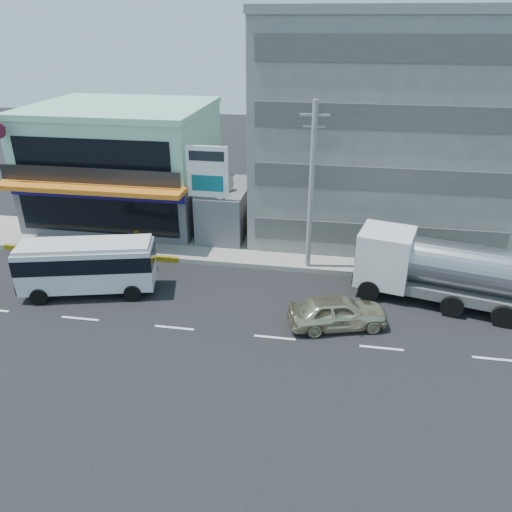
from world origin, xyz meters
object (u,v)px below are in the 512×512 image
(satellite_dish, at_px, (223,190))
(utility_pole_near, at_px, (311,189))
(minibus, at_px, (87,263))
(tanker_truck, at_px, (438,268))
(concrete_building, at_px, (380,131))
(motorcycle_rider, at_px, (140,257))
(shop_building, at_px, (125,167))
(sedan, at_px, (338,312))
(billboard, at_px, (208,178))

(satellite_dish, xyz_separation_m, utility_pole_near, (6.00, -3.60, 1.57))
(minibus, xyz_separation_m, tanker_truck, (18.66, 2.29, 0.14))
(utility_pole_near, bearing_deg, satellite_dish, 149.04)
(tanker_truck, bearing_deg, concrete_building, 106.56)
(utility_pole_near, distance_m, motorcycle_rider, 11.00)
(satellite_dish, xyz_separation_m, minibus, (-5.66, -8.36, -1.78))
(shop_building, height_order, minibus, shop_building)
(satellite_dish, relative_size, tanker_truck, 0.16)
(satellite_dish, xyz_separation_m, sedan, (7.90, -9.50, -2.75))
(sedan, bearing_deg, minibus, 68.89)
(billboard, height_order, motorcycle_rider, billboard)
(billboard, xyz_separation_m, utility_pole_near, (6.50, -1.80, 0.22))
(concrete_building, bearing_deg, billboard, -151.08)
(sedan, distance_m, motorcycle_rider, 12.67)
(shop_building, bearing_deg, utility_pole_near, -25.06)
(shop_building, xyz_separation_m, tanker_truck, (21.00, -9.02, -2.07))
(minibus, distance_m, tanker_truck, 18.80)
(concrete_building, bearing_deg, minibus, -141.72)
(concrete_building, distance_m, utility_pole_near, 8.79)
(utility_pole_near, xyz_separation_m, motorcycle_rider, (-10.00, -1.57, -4.32))
(minibus, xyz_separation_m, motorcycle_rider, (1.66, 3.19, -0.96))
(sedan, bearing_deg, tanker_truck, -72.38)
(shop_building, height_order, satellite_dish, shop_building)
(shop_building, bearing_deg, sedan, -38.05)
(utility_pole_near, bearing_deg, tanker_truck, -19.47)
(shop_building, xyz_separation_m, utility_pole_near, (14.00, -6.55, 1.15))
(concrete_building, xyz_separation_m, minibus, (-15.66, -12.36, -5.21))
(minibus, height_order, motorcycle_rider, minibus)
(billboard, relative_size, motorcycle_rider, 2.74)
(minibus, distance_m, sedan, 13.65)
(minibus, relative_size, tanker_truck, 0.79)
(satellite_dish, bearing_deg, utility_pole_near, -30.96)
(shop_building, xyz_separation_m, sedan, (15.90, -12.45, -3.17))
(shop_building, xyz_separation_m, billboard, (7.50, -4.75, 0.93))
(minibus, bearing_deg, utility_pole_near, 22.20)
(concrete_building, relative_size, motorcycle_rider, 6.36)
(satellite_dish, bearing_deg, sedan, -50.25)
(shop_building, height_order, concrete_building, concrete_building)
(utility_pole_near, relative_size, motorcycle_rider, 3.97)
(satellite_dish, distance_m, sedan, 12.66)
(sedan, bearing_deg, shop_building, 35.65)
(billboard, distance_m, tanker_truck, 14.47)
(satellite_dish, distance_m, motorcycle_rider, 7.09)
(shop_building, relative_size, motorcycle_rider, 4.93)
(satellite_dish, relative_size, utility_pole_near, 0.15)
(sedan, bearing_deg, utility_pole_near, 1.55)
(shop_building, distance_m, sedan, 20.44)
(shop_building, bearing_deg, minibus, -78.32)
(satellite_dish, xyz_separation_m, billboard, (-0.50, -1.80, 1.35))
(sedan, bearing_deg, billboard, 31.19)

